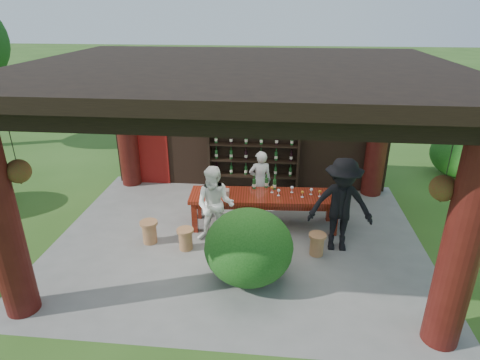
# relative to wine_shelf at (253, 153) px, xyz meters

# --- Properties ---
(ground) EXTENTS (90.00, 90.00, 0.00)m
(ground) POSITION_rel_wine_shelf_xyz_m (-0.14, -2.45, -1.01)
(ground) COLOR #2D5119
(ground) RESTS_ON ground
(pavilion) EXTENTS (7.50, 6.00, 3.60)m
(pavilion) POSITION_rel_wine_shelf_xyz_m (-0.15, -2.02, 1.12)
(pavilion) COLOR slate
(pavilion) RESTS_ON ground
(wine_shelf) EXTENTS (2.29, 0.35, 2.02)m
(wine_shelf) POSITION_rel_wine_shelf_xyz_m (0.00, 0.00, 0.00)
(wine_shelf) COLOR black
(wine_shelf) RESTS_ON ground
(tasting_table) EXTENTS (3.19, 0.99, 0.75)m
(tasting_table) POSITION_rel_wine_shelf_xyz_m (0.36, -1.85, -0.38)
(tasting_table) COLOR #551B0C
(tasting_table) RESTS_ON ground
(stool_near_left) EXTENTS (0.33, 0.33, 0.44)m
(stool_near_left) POSITION_rel_wine_shelf_xyz_m (-1.12, -2.91, -0.78)
(stool_near_left) COLOR #9B633E
(stool_near_left) RESTS_ON ground
(stool_near_right) EXTENTS (0.33, 0.33, 0.44)m
(stool_near_right) POSITION_rel_wine_shelf_xyz_m (1.42, -2.85, -0.78)
(stool_near_right) COLOR #9B633E
(stool_near_right) RESTS_ON ground
(stool_far_left) EXTENTS (0.36, 0.36, 0.47)m
(stool_far_left) POSITION_rel_wine_shelf_xyz_m (-1.89, -2.75, -0.76)
(stool_far_left) COLOR #9B633E
(stool_far_left) RESTS_ON ground
(host) EXTENTS (0.59, 0.46, 1.44)m
(host) POSITION_rel_wine_shelf_xyz_m (0.23, -1.07, -0.29)
(host) COLOR silver
(host) RESTS_ON ground
(guest_woman) EXTENTS (0.81, 0.65, 1.60)m
(guest_woman) POSITION_rel_wine_shelf_xyz_m (-0.58, -2.55, -0.21)
(guest_woman) COLOR white
(guest_woman) RESTS_ON ground
(guest_man) EXTENTS (1.23, 0.72, 1.88)m
(guest_man) POSITION_rel_wine_shelf_xyz_m (1.84, -2.58, -0.07)
(guest_man) COLOR black
(guest_man) RESTS_ON ground
(table_bottles) EXTENTS (0.52, 0.17, 0.31)m
(table_bottles) POSITION_rel_wine_shelf_xyz_m (0.36, -1.53, -0.11)
(table_bottles) COLOR #194C1E
(table_bottles) RESTS_ON tasting_table
(table_glasses) EXTENTS (1.06, 0.28, 0.15)m
(table_glasses) POSITION_rel_wine_shelf_xyz_m (1.02, -1.79, -0.19)
(table_glasses) COLOR silver
(table_glasses) RESTS_ON tasting_table
(napkin_basket) EXTENTS (0.27, 0.19, 0.14)m
(napkin_basket) POSITION_rel_wine_shelf_xyz_m (-0.50, -2.00, -0.19)
(napkin_basket) COLOR #BF6672
(napkin_basket) RESTS_ON tasting_table
(shrubs) EXTENTS (15.19, 7.90, 1.36)m
(shrubs) POSITION_rel_wine_shelf_xyz_m (2.07, -1.99, -0.46)
(shrubs) COLOR #194C14
(shrubs) RESTS_ON ground
(trees) EXTENTS (22.05, 10.77, 4.80)m
(trees) POSITION_rel_wine_shelf_xyz_m (3.14, -0.73, 2.35)
(trees) COLOR #3F2819
(trees) RESTS_ON ground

